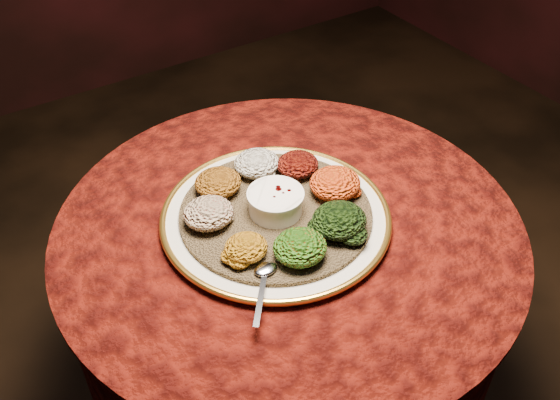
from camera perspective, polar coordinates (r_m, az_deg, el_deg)
table at (r=1.40m, az=0.73°, el=-7.47°), size 0.96×0.96×0.73m
platter at (r=1.27m, az=-0.40°, el=-1.56°), size 0.59×0.59×0.02m
injera at (r=1.26m, az=-0.40°, el=-1.20°), size 0.49×0.49×0.01m
stew_bowl at (r=1.24m, az=-0.41°, el=-0.07°), size 0.11×0.11×0.05m
spoon at (r=1.13m, az=-1.40°, el=-6.73°), size 0.11×0.12×0.01m
portion_ayib at (r=1.34m, az=-2.16°, el=3.38°), size 0.10×0.09×0.05m
portion_kitfo at (r=1.34m, az=1.61°, el=3.28°), size 0.09×0.09×0.04m
portion_tikil at (r=1.29m, az=5.05°, el=1.53°), size 0.11×0.10×0.05m
portion_gomen at (r=1.20m, az=5.44°, el=-1.86°), size 0.11×0.10×0.05m
portion_mixveg at (r=1.15m, az=1.83°, el=-4.33°), size 0.10×0.10×0.05m
portion_kik at (r=1.16m, az=-3.13°, el=-4.38°), size 0.08×0.08×0.04m
portion_timatim at (r=1.23m, az=-6.56°, el=-1.19°), size 0.10×0.10×0.05m
portion_shiro at (r=1.30m, az=-5.70°, el=1.59°), size 0.10×0.09×0.05m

